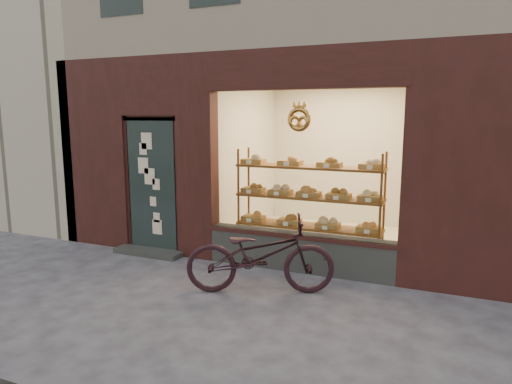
% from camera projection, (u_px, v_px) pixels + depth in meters
% --- Properties ---
extents(ground, '(90.00, 90.00, 0.00)m').
position_uv_depth(ground, '(197.00, 327.00, 4.82)').
color(ground, '#3C3B44').
extents(display_shelf, '(2.20, 0.45, 1.70)m').
position_uv_depth(display_shelf, '(309.00, 206.00, 6.81)').
color(display_shelf, brown).
rests_on(display_shelf, ground).
extents(bicycle, '(1.95, 1.29, 0.97)m').
position_uv_depth(bicycle, '(260.00, 255.00, 5.68)').
color(bicycle, black).
rests_on(bicycle, ground).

